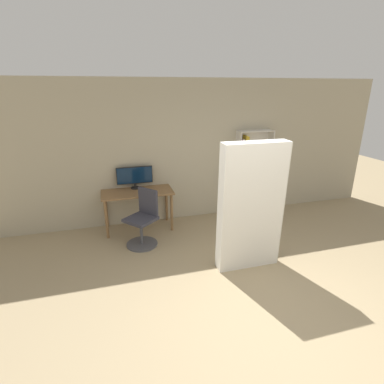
# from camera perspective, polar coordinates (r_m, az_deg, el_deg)

# --- Properties ---
(ground_plane) EXTENTS (16.00, 16.00, 0.00)m
(ground_plane) POSITION_cam_1_polar(r_m,az_deg,el_deg) (3.77, 15.34, -23.62)
(ground_plane) COLOR #9E8966
(wall_back) EXTENTS (8.00, 0.06, 2.70)m
(wall_back) POSITION_cam_1_polar(r_m,az_deg,el_deg) (5.88, 0.21, 7.75)
(wall_back) COLOR tan
(wall_back) RESTS_ON ground
(desk) EXTENTS (1.28, 0.59, 0.74)m
(desk) POSITION_cam_1_polar(r_m,az_deg,el_deg) (5.56, -10.32, -0.91)
(desk) COLOR brown
(desk) RESTS_ON ground
(monitor) EXTENTS (0.66, 0.17, 0.41)m
(monitor) POSITION_cam_1_polar(r_m,az_deg,el_deg) (5.63, -10.87, 2.99)
(monitor) COLOR black
(monitor) RESTS_ON desk
(office_chair) EXTENTS (0.62, 0.62, 0.95)m
(office_chair) POSITION_cam_1_polar(r_m,az_deg,el_deg) (5.09, -9.28, -5.81)
(office_chair) COLOR #4C4C51
(office_chair) RESTS_ON ground
(bookshelf) EXTENTS (0.73, 0.25, 1.73)m
(bookshelf) POSITION_cam_1_polar(r_m,az_deg,el_deg) (6.30, 10.66, 3.12)
(bookshelf) COLOR beige
(bookshelf) RESTS_ON ground
(mattress_near) EXTENTS (0.93, 0.28, 1.87)m
(mattress_near) POSITION_cam_1_polar(r_m,az_deg,el_deg) (4.29, 11.25, -2.92)
(mattress_near) COLOR silver
(mattress_near) RESTS_ON ground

